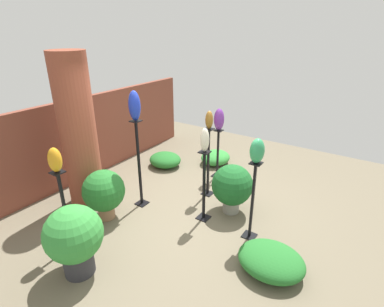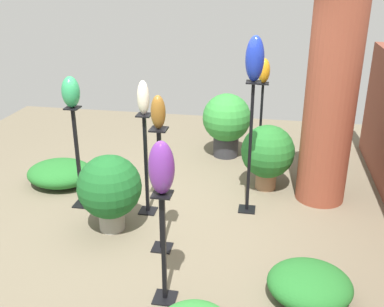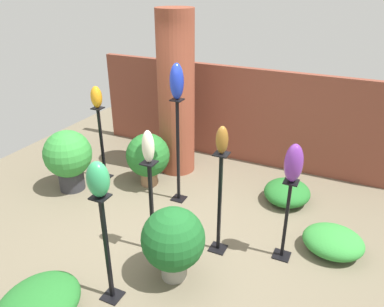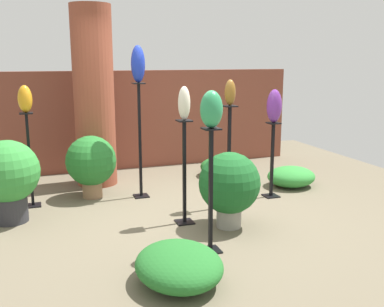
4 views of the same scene
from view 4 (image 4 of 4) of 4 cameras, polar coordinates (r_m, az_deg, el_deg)
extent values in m
plane|color=#6B604C|center=(5.63, -0.48, -7.67)|extent=(8.00, 8.00, 0.00)
cube|color=brown|center=(7.89, -6.71, 4.30)|extent=(5.60, 0.12, 1.69)
cylinder|color=brown|center=(6.86, -12.34, 7.00)|extent=(0.60, 0.60, 2.65)
cube|color=black|center=(6.27, -19.51, -6.22)|extent=(0.20, 0.20, 0.01)
cube|color=black|center=(6.11, -19.91, -0.82)|extent=(0.04, 0.04, 1.23)
cube|color=black|center=(6.01, -20.32, 4.82)|extent=(0.16, 0.16, 0.02)
cube|color=black|center=(6.40, 9.97, -5.32)|extent=(0.20, 0.20, 0.01)
cube|color=black|center=(6.27, 10.14, -0.83)|extent=(0.04, 0.04, 1.04)
cube|color=black|center=(6.17, 10.32, 3.82)|extent=(0.16, 0.16, 0.02)
cube|color=black|center=(5.34, -0.95, -8.68)|extent=(0.20, 0.20, 0.01)
cube|color=black|center=(5.16, -0.97, -2.43)|extent=(0.04, 0.04, 1.22)
cube|color=black|center=(5.04, -1.00, 4.19)|extent=(0.16, 0.16, 0.02)
cube|color=black|center=(4.61, 2.32, -12.18)|extent=(0.20, 0.20, 0.01)
cube|color=black|center=(4.40, 2.39, -4.81)|extent=(0.04, 0.04, 1.25)
cube|color=black|center=(4.26, 2.46, 3.17)|extent=(0.16, 0.16, 0.02)
cube|color=black|center=(5.90, 4.61, -6.69)|extent=(0.20, 0.20, 0.01)
cube|color=black|center=(5.72, 4.72, -0.49)|extent=(0.04, 0.04, 1.32)
cube|color=black|center=(5.62, 4.83, 6.02)|extent=(0.16, 0.16, 0.02)
cube|color=black|center=(6.34, -6.46, -5.38)|extent=(0.20, 0.20, 0.01)
cube|color=black|center=(6.15, -6.63, 1.57)|extent=(0.04, 0.04, 1.58)
cube|color=black|center=(6.06, -6.81, 8.84)|extent=(0.16, 0.16, 0.02)
ellipsoid|color=orange|center=(6.00, -20.44, 6.51)|extent=(0.18, 0.17, 0.34)
ellipsoid|color=#6B2D8C|center=(6.15, 10.40, 5.95)|extent=(0.20, 0.21, 0.45)
ellipsoid|color=beige|center=(5.02, -1.00, 6.41)|extent=(0.14, 0.13, 0.38)
ellipsoid|color=#2D9356|center=(4.23, 2.48, 5.64)|extent=(0.22, 0.20, 0.35)
ellipsoid|color=brown|center=(5.60, 4.86, 7.72)|extent=(0.14, 0.14, 0.32)
ellipsoid|color=#192D9E|center=(6.05, -6.87, 11.21)|extent=(0.19, 0.20, 0.49)
cylinder|color=#936B4C|center=(6.40, -12.53, -4.45)|extent=(0.27, 0.27, 0.23)
sphere|color=#236B28|center=(6.30, -12.70, -0.90)|extent=(0.69, 0.69, 0.69)
cylinder|color=#2D2D33|center=(5.74, -22.02, -6.60)|extent=(0.39, 0.39, 0.30)
sphere|color=#338C38|center=(5.62, -22.39, -2.13)|extent=(0.73, 0.73, 0.73)
cylinder|color=gray|center=(5.20, 4.70, -8.08)|extent=(0.28, 0.28, 0.22)
sphere|color=#195923|center=(5.08, 4.78, -3.74)|extent=(0.70, 0.70, 0.70)
ellipsoid|color=#236B28|center=(3.96, -1.68, -14.00)|extent=(0.75, 0.88, 0.32)
ellipsoid|color=#236B28|center=(7.34, 3.75, -1.73)|extent=(0.68, 0.74, 0.31)
ellipsoid|color=#338C38|center=(6.91, 12.48, -2.88)|extent=(0.73, 0.65, 0.30)
camera|label=1|loc=(3.44, -62.01, 24.62)|focal=28.00mm
camera|label=2|loc=(8.69, 26.62, 16.10)|focal=42.00mm
camera|label=3|loc=(4.11, 49.60, 24.87)|focal=35.00mm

